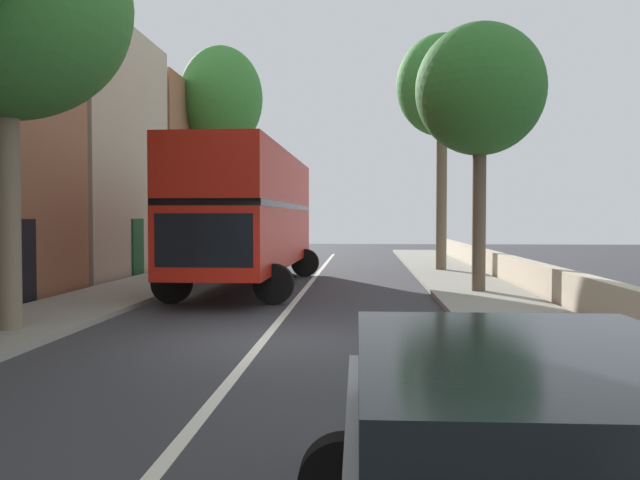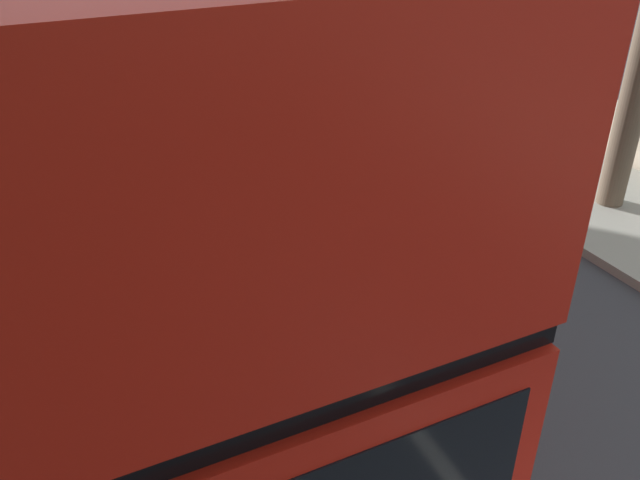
% 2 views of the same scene
% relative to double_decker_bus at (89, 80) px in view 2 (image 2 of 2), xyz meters
% --- Properties ---
extents(double_decker_bus, '(3.65, 11.29, 4.06)m').
position_rel_double_decker_bus_xyz_m(double_decker_bus, '(0.00, 0.00, 0.00)').
color(double_decker_bus, red).
rests_on(double_decker_bus, ground).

